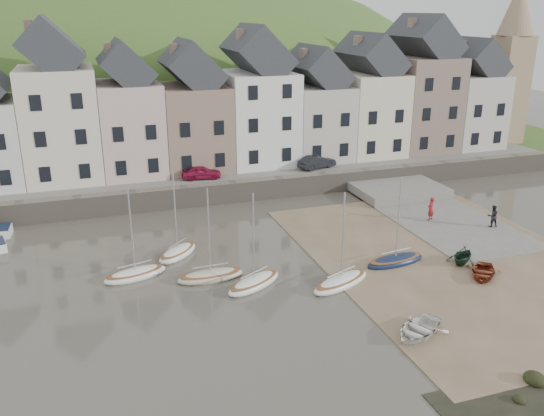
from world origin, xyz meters
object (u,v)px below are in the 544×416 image
object	(u,v)px
sailboat_0	(135,274)
person_dark	(493,216)
person_red	(431,209)
rowboat_white	(418,329)
car_right	(317,162)
rowboat_green	(463,255)
car_left	(201,172)
rowboat_red	(483,272)

from	to	relation	value
sailboat_0	person_dark	distance (m)	27.48
person_red	person_dark	distance (m)	4.70
rowboat_white	car_right	world-z (taller)	car_right
person_red	car_right	distance (m)	13.45
rowboat_green	sailboat_0	bearing A→B (deg)	-134.55
person_dark	car_right	world-z (taller)	car_right
person_red	person_dark	xyz separation A→B (m)	(3.75, -2.84, -0.07)
rowboat_white	car_right	distance (m)	27.82
person_dark	car_left	bearing A→B (deg)	-24.48
sailboat_0	person_dark	world-z (taller)	sailboat_0
car_left	car_right	bearing A→B (deg)	-83.49
person_red	car_left	bearing A→B (deg)	-63.64
rowboat_green	car_left	size ratio (longest dim) A/B	0.67
sailboat_0	rowboat_white	distance (m)	17.83
sailboat_0	rowboat_red	size ratio (longest dim) A/B	2.09
person_dark	sailboat_0	bearing A→B (deg)	13.34
rowboat_white	sailboat_0	bearing A→B (deg)	-159.16
person_dark	person_red	bearing A→B (deg)	-23.79
person_red	car_right	world-z (taller)	car_right
rowboat_green	person_dark	distance (m)	8.14
sailboat_0	rowboat_red	bearing A→B (deg)	-18.62
sailboat_0	person_red	world-z (taller)	sailboat_0
rowboat_white	rowboat_green	bearing A→B (deg)	103.54
rowboat_white	person_red	distance (m)	17.91
rowboat_green	rowboat_red	size ratio (longest dim) A/B	0.79
person_dark	car_right	distance (m)	17.59
person_red	person_dark	world-z (taller)	person_red
person_red	car_right	bearing A→B (deg)	-95.28
rowboat_green	rowboat_red	xyz separation A→B (m)	(0.03, -2.10, -0.31)
rowboat_white	car_left	bearing A→B (deg)	164.12
car_left	rowboat_red	bearing A→B (deg)	-142.61
rowboat_red	car_left	bearing A→B (deg)	162.86
sailboat_0	rowboat_white	world-z (taller)	sailboat_0
person_red	car_right	xyz separation A→B (m)	(-4.67, 12.56, 1.16)
sailboat_0	person_red	distance (m)	23.91
rowboat_green	car_right	world-z (taller)	car_right
sailboat_0	car_left	distance (m)	17.30
car_left	car_right	world-z (taller)	car_right
rowboat_green	car_left	bearing A→B (deg)	-177.82
car_right	sailboat_0	bearing A→B (deg)	112.88
rowboat_red	car_right	xyz separation A→B (m)	(-2.04, 22.50, 1.86)
person_dark	rowboat_white	bearing A→B (deg)	53.24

